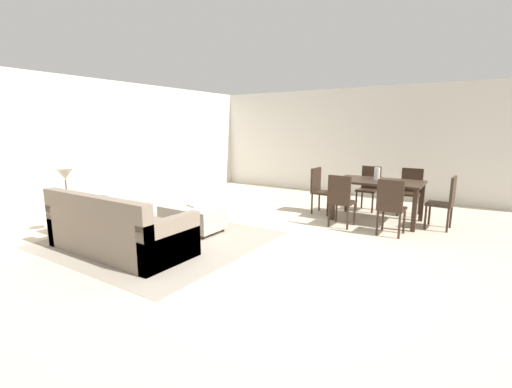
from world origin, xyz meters
The scene contains 17 objects.
ground_plane centered at (0.00, 0.00, 0.00)m, with size 10.80×10.80×0.00m, color beige.
wall_back centered at (0.00, 5.00, 1.35)m, with size 9.00×0.12×2.70m, color silver.
wall_left centered at (-4.50, 0.50, 1.35)m, with size 0.12×11.00×2.70m, color silver.
area_rug centered at (-1.78, -0.42, 0.00)m, with size 3.00×2.80×0.01m, color gray.
couch centered at (-1.87, -1.10, 0.29)m, with size 2.14×0.94×0.86m.
ottoman_table centered at (-1.69, 0.20, 0.24)m, with size 1.03×0.58×0.42m.
side_table centered at (-3.24, -1.02, 0.44)m, with size 0.40×0.40×0.56m.
table_lamp centered at (-3.24, -1.02, 0.97)m, with size 0.26×0.26×0.53m.
dining_table centered at (0.73, 2.60, 0.66)m, with size 1.53×0.93×0.76m.
dining_chair_near_left centered at (0.31, 1.80, 0.52)m, with size 0.41×0.41×0.92m.
dining_chair_near_right centered at (1.15, 1.75, 0.52)m, with size 0.41×0.41×0.92m.
dining_chair_far_left centered at (0.36, 3.39, 0.52)m, with size 0.42×0.42×0.92m.
dining_chair_far_right centered at (1.16, 3.45, 0.52)m, with size 0.40×0.40×0.92m.
dining_chair_head_east centered at (1.85, 2.62, 0.52)m, with size 0.42×0.42×0.92m.
dining_chair_head_west centered at (-0.40, 2.57, 0.52)m, with size 0.42×0.42×0.92m.
vase_centerpiece centered at (0.69, 2.64, 0.88)m, with size 0.11×0.11×0.23m, color silver.
book_on_ottoman centered at (-1.67, 0.28, 0.43)m, with size 0.26×0.20×0.03m, color silver.
Camera 1 is at (2.32, -4.00, 1.73)m, focal length 24.62 mm.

